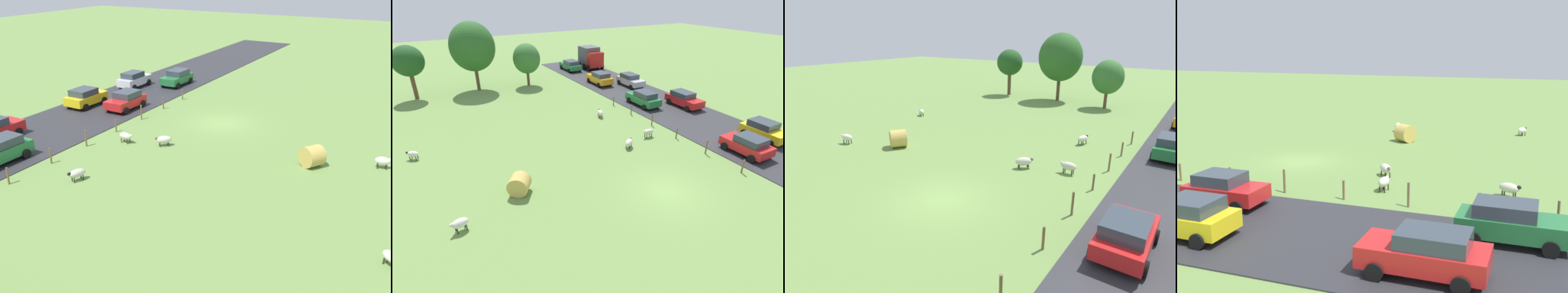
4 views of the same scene
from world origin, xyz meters
The scene contains 25 objects.
ground_plane centered at (0.00, 0.00, 0.00)m, with size 160.00×160.00×0.00m, color #6B8E47.
road_strip centered at (11.22, 0.00, 0.03)m, with size 8.00×80.00×0.06m, color #2D2D33.
sheep_0 centered at (1.57, 6.43, 0.49)m, with size 1.21×1.13×0.77m.
sheep_1 centered at (-14.50, 13.23, 0.47)m, with size 1.03×0.89×0.72m.
sheep_2 centered at (-12.69, 2.84, 0.53)m, with size 1.10×0.71×0.80m.
sheep_3 centered at (4.34, 7.26, 0.52)m, with size 1.13×0.55×0.78m.
sheep_4 centered at (3.14, 13.62, 0.50)m, with size 0.81×1.23×0.75m.
hay_bale_0 centered at (-8.63, 4.67, 0.69)m, with size 1.38×1.38×1.19m, color tan.
tree_0 centered at (0.73, 28.61, 3.66)m, with size 3.61×3.61×5.65m.
tree_1 centered at (-13.19, 29.84, 4.53)m, with size 3.59×3.59×6.36m.
tree_2 centered at (-5.76, 29.84, 5.55)m, with size 5.55×5.55×8.59m.
fence_post_1 centered at (6.39, -0.96, 0.54)m, with size 0.12×0.12×1.08m, color brown.
fence_post_2 centered at (6.39, 2.42, 0.64)m, with size 0.12×0.12×1.27m, color brown.
fence_post_3 centered at (6.39, 5.80, 0.50)m, with size 0.12×0.12×1.01m, color brown.
fence_post_4 centered at (6.39, 9.18, 0.62)m, with size 0.12×0.12×1.24m, color brown.
fence_post_5 centered at (6.39, 12.56, 0.54)m, with size 0.12×0.12×1.08m, color brown.
fence_post_6 centered at (6.39, 15.94, 0.54)m, with size 0.12×0.12×1.08m, color brown.
truck_0 centered at (13.25, 33.13, 1.86)m, with size 2.87×4.14×3.43m.
car_0 centered at (9.56, 24.13, 0.93)m, with size 2.15×4.22×1.68m.
car_2 centered at (9.22, 0.78, 0.88)m, with size 2.18×3.84×1.58m.
car_3 centered at (13.12, 11.70, 0.91)m, with size 2.12×4.40×1.64m.
car_4 centered at (12.99, 1.82, 0.90)m, with size 2.21×3.86×1.63m.
car_6 centered at (12.72, 21.31, 0.90)m, with size 2.09×4.22×1.62m.
car_7 centered at (9.72, 33.43, 0.89)m, with size 2.20×4.42×1.60m.
car_8 centered at (9.29, 14.17, 0.92)m, with size 2.05×4.37×1.66m.
Camera 2 is at (-13.15, -12.36, 12.23)m, focal length 28.64 mm.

